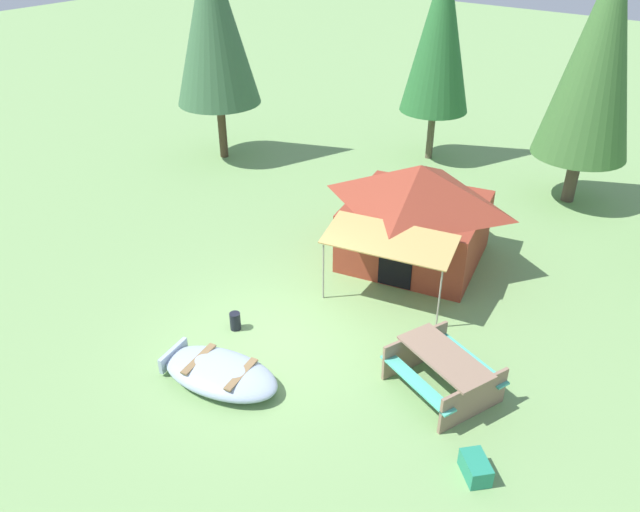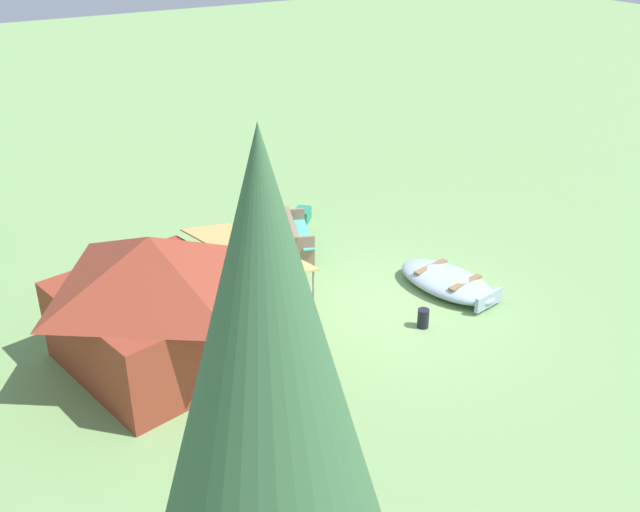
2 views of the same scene
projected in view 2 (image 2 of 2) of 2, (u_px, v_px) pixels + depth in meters
The scene contains 6 objects.
ground_plane at pixel (386, 309), 14.51m from camera, with size 80.00×80.00×0.00m, color #79A260.
beached_rowboat at pixel (448, 281), 15.08m from camera, with size 2.46×1.59×0.41m.
canvas_cabin_tent at pixel (156, 298), 12.40m from camera, with size 3.82×4.59×2.39m.
picnic_table at pixel (277, 234), 16.47m from camera, with size 2.13×1.98×0.78m.
cooler_box at pixel (302, 215), 18.23m from camera, with size 0.55×0.35×0.33m, color #248767.
fuel_can at pixel (423, 318), 13.83m from camera, with size 0.22×0.22×0.38m, color black.
Camera 2 is at (-10.10, 7.48, 7.44)m, focal length 41.33 mm.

